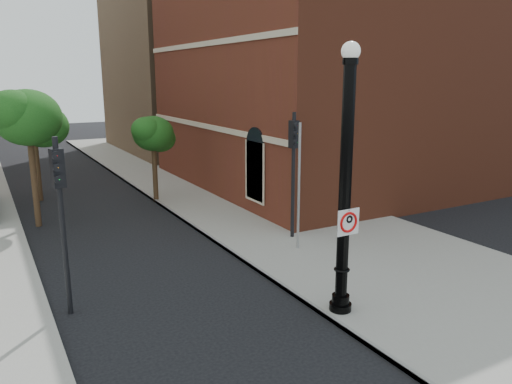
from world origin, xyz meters
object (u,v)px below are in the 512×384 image
traffic_signal_right (294,155)px  lamppost (345,196)px  no_parking_sign (348,222)px  traffic_signal_left (60,198)px

traffic_signal_right → lamppost: bearing=-120.3°
no_parking_sign → traffic_signal_right: 6.25m
lamppost → traffic_signal_right: 6.05m
lamppost → traffic_signal_left: (-6.04, 3.40, -0.04)m
traffic_signal_right → traffic_signal_left: bearing=-173.7°
lamppost → no_parking_sign: 0.63m
no_parking_sign → traffic_signal_right: size_ratio=0.14×
no_parking_sign → traffic_signal_left: size_ratio=0.14×
lamppost → no_parking_sign: size_ratio=10.25×
lamppost → traffic_signal_right: (2.23, 5.63, 0.07)m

